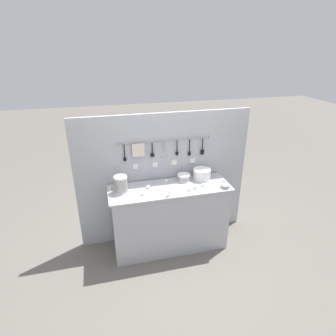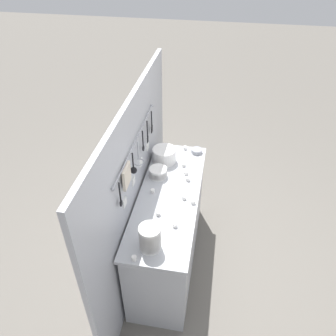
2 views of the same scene
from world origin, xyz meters
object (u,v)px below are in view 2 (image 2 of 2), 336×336
object	(u,v)px
bowl_stack_short_front	(158,172)
cup_front_right	(175,225)
cup_by_caddy	(185,148)
bowl_stack_back_corner	(150,238)
cup_back_left	(186,173)
cup_edge_near	(188,179)
cup_front_left	(158,213)
plate_stack	(164,155)
cup_edge_far	(153,191)
cup_mid_row	(134,258)
cup_beside_plates	(184,165)
steel_mixing_bowl	(197,151)
cup_centre	(184,197)
cup_back_right	(193,202)

from	to	relation	value
bowl_stack_short_front	cup_front_right	xyz separation A→B (m)	(-0.61, -0.26, -0.03)
cup_front_right	cup_by_caddy	xyz separation A→B (m)	(1.11, 0.07, 0.00)
bowl_stack_back_corner	bowl_stack_short_front	bearing A→B (deg)	7.38
cup_by_caddy	cup_back_left	bearing A→B (deg)	-170.94
cup_edge_near	cup_front_left	bearing A→B (deg)	159.13
cup_front_left	cup_front_right	bearing A→B (deg)	-123.28
plate_stack	cup_edge_far	size ratio (longest dim) A/B	6.21
cup_by_caddy	cup_mid_row	bearing A→B (deg)	173.29
cup_front_right	cup_beside_plates	xyz separation A→B (m)	(0.81, 0.04, 0.00)
bowl_stack_back_corner	cup_edge_far	world-z (taller)	bowl_stack_back_corner
bowl_stack_back_corner	cup_mid_row	world-z (taller)	bowl_stack_back_corner
plate_stack	cup_front_left	size ratio (longest dim) A/B	6.21
bowl_stack_short_front	cup_back_left	size ratio (longest dim) A/B	4.47
cup_mid_row	steel_mixing_bowl	bearing A→B (deg)	-11.97
plate_stack	cup_beside_plates	xyz separation A→B (m)	(-0.05, -0.21, -0.05)
cup_centre	cup_back_left	size ratio (longest dim) A/B	1.00
cup_front_left	cup_beside_plates	bearing A→B (deg)	-9.39
cup_edge_far	bowl_stack_short_front	bearing A→B (deg)	-0.56
cup_back_left	cup_edge_far	bearing A→B (deg)	140.23
cup_edge_near	cup_edge_far	bearing A→B (deg)	127.80
cup_front_right	cup_edge_near	distance (m)	0.59
cup_edge_near	bowl_stack_back_corner	bearing A→B (deg)	167.81
bowl_stack_short_front	bowl_stack_back_corner	distance (m)	0.86
bowl_stack_short_front	cup_edge_near	size ratio (longest dim) A/B	4.47
cup_beside_plates	cup_centre	xyz separation A→B (m)	(-0.47, -0.07, 0.00)
bowl_stack_short_front	cup_by_caddy	bearing A→B (deg)	-21.04
cup_by_caddy	cup_edge_near	bearing A→B (deg)	-169.19
cup_edge_far	cup_front_right	bearing A→B (deg)	-144.53
cup_mid_row	plate_stack	bearing A→B (deg)	0.23
cup_centre	cup_by_caddy	bearing A→B (deg)	7.12
cup_beside_plates	cup_centre	size ratio (longest dim) A/B	1.00
plate_stack	steel_mixing_bowl	xyz separation A→B (m)	(0.21, -0.31, -0.05)
cup_front_right	cup_edge_far	size ratio (longest dim) A/B	1.00
cup_back_right	steel_mixing_bowl	bearing A→B (deg)	3.71
cup_edge_far	cup_mid_row	xyz separation A→B (m)	(-0.74, -0.02, 0.00)
bowl_stack_back_corner	cup_by_caddy	bearing A→B (deg)	-3.49
bowl_stack_back_corner	cup_edge_far	bearing A→B (deg)	10.47
bowl_stack_short_front	cup_front_left	xyz separation A→B (m)	(-0.51, -0.10, -0.03)
plate_stack	cup_by_caddy	xyz separation A→B (m)	(0.25, -0.18, -0.05)
cup_edge_near	cup_centre	size ratio (longest dim) A/B	1.00
cup_beside_plates	bowl_stack_short_front	bearing A→B (deg)	132.27
cup_beside_plates	cup_by_caddy	distance (m)	0.30
bowl_stack_back_corner	cup_mid_row	xyz separation A→B (m)	(-0.13, 0.09, -0.09)
bowl_stack_back_corner	cup_back_right	bearing A→B (deg)	-26.44
bowl_stack_back_corner	cup_centre	xyz separation A→B (m)	(0.57, -0.18, -0.09)
bowl_stack_short_front	cup_edge_far	xyz separation A→B (m)	(-0.24, 0.00, -0.03)
bowl_stack_back_corner	cup_edge_near	xyz separation A→B (m)	(0.83, -0.18, -0.09)
cup_beside_plates	cup_back_left	distance (m)	0.13
bowl_stack_back_corner	plate_stack	distance (m)	1.10
cup_beside_plates	cup_front_left	xyz separation A→B (m)	(-0.70, 0.12, 0.00)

